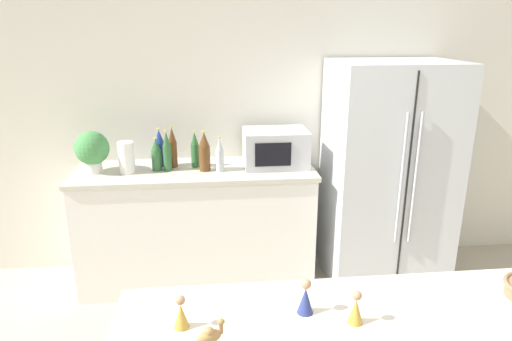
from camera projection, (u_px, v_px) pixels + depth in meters
The scene contains 17 objects.
wall_back at pixel (259, 115), 3.70m from camera, with size 8.00×0.06×2.55m.
back_counter at pixel (197, 225), 3.59m from camera, with size 1.80×0.63×0.93m.
refrigerator at pixel (387, 174), 3.54m from camera, with size 0.90×0.74×1.73m.
potted_plant at pixel (92, 150), 3.30m from camera, with size 0.25×0.25×0.31m.
paper_towel_roll at pixel (126, 158), 3.31m from camera, with size 0.11×0.11×0.23m.
microwave at pixel (275, 148), 3.48m from camera, with size 0.48×0.37×0.28m.
back_bottle_0 at pixel (220, 155), 3.35m from camera, with size 0.06×0.06×0.26m.
back_bottle_1 at pixel (195, 150), 3.45m from camera, with size 0.06×0.06×0.28m.
back_bottle_2 at pixel (173, 148), 3.44m from camera, with size 0.06×0.06×0.31m.
back_bottle_3 at pixel (204, 152), 3.36m from camera, with size 0.08×0.08×0.30m.
back_bottle_4 at pixel (156, 155), 3.38m from camera, with size 0.07×0.07×0.25m.
back_bottle_5 at pixel (160, 148), 3.46m from camera, with size 0.08×0.08×0.30m.
back_bottle_6 at pixel (167, 152), 3.36m from camera, with size 0.06×0.06×0.30m.
camel_figurine at pixel (210, 336), 1.43m from camera, with size 0.10×0.07×0.12m.
wise_man_figurine_blue at pixel (306, 298), 1.64m from camera, with size 0.06×0.06×0.14m.
wise_man_figurine_crimson at pixel (356, 309), 1.59m from camera, with size 0.05×0.05×0.13m.
wise_man_figurine_purple at pixel (181, 314), 1.57m from camera, with size 0.05×0.05×0.13m.
Camera 1 is at (-0.39, -0.91, 1.98)m, focal length 32.00 mm.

